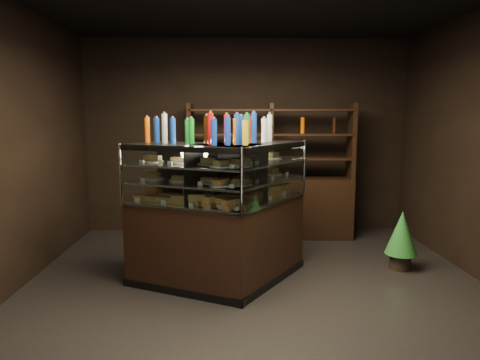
% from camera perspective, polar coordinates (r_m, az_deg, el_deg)
% --- Properties ---
extents(ground, '(5.00, 5.00, 0.00)m').
position_cam_1_polar(ground, '(4.62, 2.18, -14.56)').
color(ground, black).
rests_on(ground, ground).
extents(room_shell, '(5.02, 5.02, 3.01)m').
position_cam_1_polar(room_shell, '(4.26, 2.33, 10.27)').
color(room_shell, black).
rests_on(room_shell, ground).
extents(display_case, '(2.06, 1.56, 1.54)m').
position_cam_1_polar(display_case, '(4.70, -2.32, -7.55)').
color(display_case, black).
rests_on(display_case, ground).
extents(food_display, '(1.66, 1.15, 0.47)m').
position_cam_1_polar(food_display, '(4.56, -2.34, 0.00)').
color(food_display, '#D18E4B').
rests_on(food_display, display_case).
extents(bottles_top, '(1.48, 1.01, 0.30)m').
position_cam_1_polar(bottles_top, '(4.52, -2.41, 6.70)').
color(bottles_top, '#D8590A').
rests_on(bottles_top, display_case).
extents(potted_conifer, '(0.37, 0.37, 0.80)m').
position_cam_1_polar(potted_conifer, '(5.44, 20.77, -6.48)').
color(potted_conifer, black).
rests_on(potted_conifer, ground).
extents(back_shelving, '(2.45, 0.55, 2.00)m').
position_cam_1_polar(back_shelving, '(6.44, 4.05, -2.34)').
color(back_shelving, black).
rests_on(back_shelving, ground).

